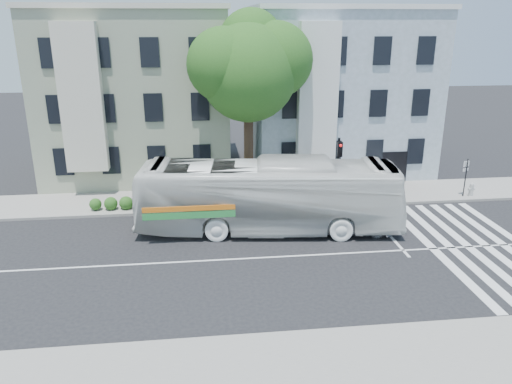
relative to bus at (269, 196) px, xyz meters
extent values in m
plane|color=black|center=(-0.48, -3.20, -1.87)|extent=(120.00, 120.00, 0.00)
cube|color=gray|center=(-0.48, 4.80, -1.80)|extent=(80.00, 4.00, 0.15)
cube|color=gray|center=(-0.48, -11.20, -1.80)|extent=(80.00, 4.00, 0.15)
cube|color=gray|center=(-7.48, 11.80, 3.63)|extent=(12.00, 10.00, 11.00)
cube|color=#8D9FA8|center=(6.52, 11.80, 3.63)|extent=(12.00, 10.00, 11.00)
cylinder|color=#2D2116|center=(-0.48, 5.30, 0.73)|extent=(0.56, 0.56, 5.20)
sphere|color=#153E14|center=(-0.48, 5.30, 5.63)|extent=(5.60, 5.60, 5.60)
sphere|color=#153E14|center=(1.12, 5.70, 6.33)|extent=(4.40, 4.40, 4.40)
sphere|color=#153E14|center=(-1.88, 5.00, 6.13)|extent=(4.20, 4.20, 4.20)
sphere|color=#153E14|center=(-0.18, 6.50, 7.33)|extent=(3.80, 3.80, 3.80)
sphere|color=#153E14|center=(-1.08, 5.90, 4.63)|extent=(3.40, 3.40, 3.40)
imported|color=silver|center=(0.00, 0.00, 0.00)|extent=(4.63, 13.70, 3.74)
imported|color=silver|center=(3.67, -0.60, -1.09)|extent=(2.81, 5.61, 1.56)
cylinder|color=black|center=(4.37, 2.85, 0.20)|extent=(0.14, 0.14, 4.13)
cube|color=black|center=(4.37, 2.60, 1.67)|extent=(0.29, 0.24, 0.84)
sphere|color=red|center=(4.37, 2.47, 1.92)|extent=(0.16, 0.16, 0.16)
cylinder|color=white|center=(4.37, 2.70, 0.69)|extent=(0.43, 0.06, 0.43)
cylinder|color=#B0B1AC|center=(13.05, 3.47, -1.38)|extent=(0.27, 0.27, 0.67)
sphere|color=#B0B1AC|center=(13.05, 3.47, -1.01)|extent=(0.25, 0.25, 0.25)
cylinder|color=#B0B1AC|center=(13.05, 3.47, -1.29)|extent=(0.48, 0.29, 0.16)
cylinder|color=black|center=(12.54, 3.43, -0.54)|extent=(0.07, 0.07, 2.36)
cube|color=white|center=(12.54, 3.53, 0.31)|extent=(0.42, 0.17, 0.33)
cube|color=white|center=(12.54, 3.53, -0.07)|extent=(0.42, 0.17, 0.17)
camera|label=1|loc=(-3.43, -23.74, 8.45)|focal=35.00mm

